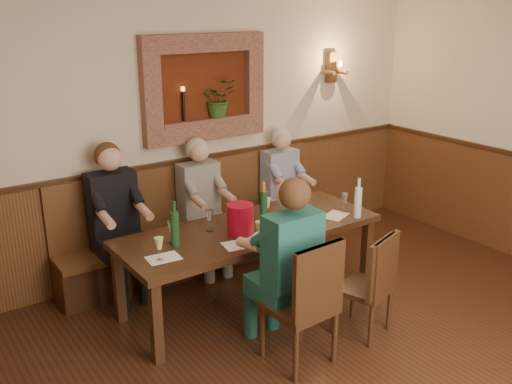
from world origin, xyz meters
TOP-DOWN VIEW (x-y plane):
  - room_shell at (0.00, 0.00)m, footprint 6.04×6.04m
  - wainscoting at (0.00, -0.00)m, footprint 6.02×6.02m
  - wall_niche at (0.24, 2.94)m, footprint 1.36×0.30m
  - wall_sconce at (1.90, 2.93)m, footprint 0.25×0.20m
  - dining_table at (0.00, 1.85)m, footprint 2.40×0.90m
  - bench at (0.00, 2.79)m, footprint 3.00×0.45m
  - chair_near_left at (-0.21, 0.86)m, footprint 0.48×0.48m
  - chair_near_right at (0.49, 0.88)m, footprint 0.51×0.51m
  - person_bench_left at (-0.92, 2.69)m, footprint 0.44×0.54m
  - person_bench_mid at (-0.00, 2.69)m, footprint 0.41×0.50m
  - person_bench_right at (1.03, 2.69)m, footprint 0.40×0.48m
  - person_chair_front at (-0.21, 1.07)m, footprint 0.44×0.54m
  - spittoon_bucket at (-0.15, 1.78)m, footprint 0.29×0.29m
  - wine_bottle_green_a at (0.18, 1.89)m, footprint 0.08×0.08m
  - wine_bottle_green_b at (-0.74, 1.86)m, footprint 0.09×0.09m
  - water_bottle at (0.97, 1.49)m, footprint 0.09×0.09m
  - tasting_sheet_a at (-0.93, 1.70)m, footprint 0.28×0.21m
  - tasting_sheet_b at (0.04, 1.63)m, footprint 0.36×0.32m
  - tasting_sheet_c at (0.83, 1.63)m, footprint 0.31×0.27m
  - tasting_sheet_d at (-0.29, 1.58)m, footprint 0.31×0.25m
  - wine_glass_0 at (0.27, 1.97)m, footprint 0.08×0.08m
  - wine_glass_1 at (-0.97, 1.68)m, footprint 0.08×0.08m
  - wine_glass_2 at (-0.73, 1.94)m, footprint 0.08×0.08m
  - wine_glass_3 at (0.65, 1.86)m, footprint 0.08×0.08m
  - wine_glass_4 at (0.47, 1.61)m, footprint 0.08×0.08m
  - wine_glass_5 at (0.95, 1.65)m, footprint 0.08×0.08m
  - wine_glass_6 at (-0.34, 1.99)m, footprint 0.08×0.08m
  - wine_glass_7 at (-0.13, 1.51)m, footprint 0.08×0.08m

SIDE VIEW (x-z plane):
  - chair_near_right at x=0.49m, z-range -0.19..0.72m
  - chair_near_left at x=-0.21m, z-range -0.22..0.82m
  - bench at x=0.00m, z-range -0.23..0.88m
  - person_bench_right at x=1.03m, z-range -0.12..1.25m
  - person_bench_mid at x=0.00m, z-range -0.12..1.27m
  - wainscoting at x=0.00m, z-range 0.01..1.16m
  - person_chair_front at x=-0.21m, z-range -0.12..1.34m
  - person_bench_left at x=-0.92m, z-range -0.12..1.35m
  - dining_table at x=0.00m, z-range 0.30..1.05m
  - tasting_sheet_a at x=-0.93m, z-range 0.75..0.75m
  - tasting_sheet_b at x=0.04m, z-range 0.75..0.75m
  - tasting_sheet_c at x=0.83m, z-range 0.75..0.75m
  - tasting_sheet_d at x=-0.29m, z-range 0.75..0.75m
  - wine_glass_0 at x=0.27m, z-range 0.75..0.94m
  - wine_glass_1 at x=-0.97m, z-range 0.75..0.94m
  - wine_glass_2 at x=-0.73m, z-range 0.75..0.94m
  - wine_glass_3 at x=0.65m, z-range 0.75..0.94m
  - wine_glass_4 at x=0.47m, z-range 0.75..0.94m
  - wine_glass_5 at x=0.95m, z-range 0.75..0.94m
  - wine_glass_6 at x=-0.34m, z-range 0.75..0.94m
  - wine_glass_7 at x=-0.13m, z-range 0.75..0.94m
  - spittoon_bucket at x=-0.15m, z-range 0.75..1.02m
  - water_bottle at x=0.97m, z-range 0.71..1.09m
  - wine_bottle_green_a at x=0.18m, z-range 0.71..1.09m
  - wine_bottle_green_b at x=-0.74m, z-range 0.71..1.10m
  - wall_niche at x=0.24m, z-range 1.28..2.34m
  - room_shell at x=0.00m, z-range 0.48..3.30m
  - wall_sconce at x=1.90m, z-range 1.77..2.12m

